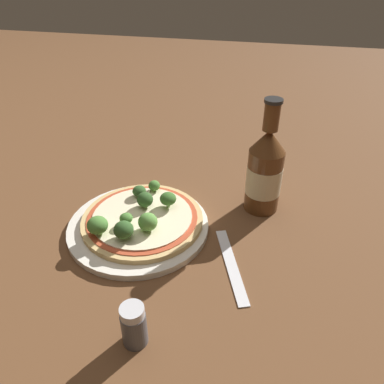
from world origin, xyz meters
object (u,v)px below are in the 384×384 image
beer_bottle (265,171)px  pepper_shaker (134,325)px  pizza (142,219)px  fork (231,264)px

beer_bottle → pepper_shaker: size_ratio=3.39×
pepper_shaker → beer_bottle: bearing=67.2°
pizza → beer_bottle: (0.21, 0.11, 0.06)m
beer_bottle → pepper_shaker: (-0.14, -0.33, -0.05)m
pizza → fork: pizza is taller
beer_bottle → pizza: bearing=-152.3°
beer_bottle → fork: bearing=-101.6°
pepper_shaker → fork: size_ratio=0.39×
beer_bottle → fork: 0.19m
fork → beer_bottle: bearing=-32.1°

